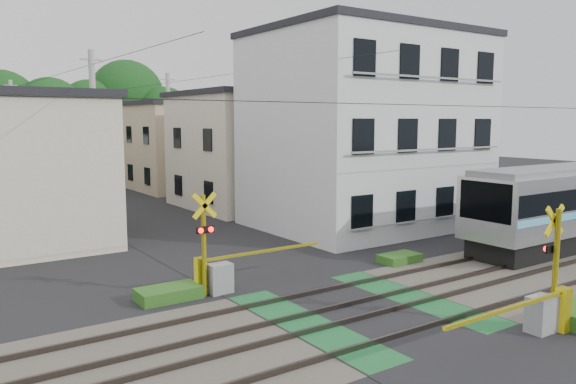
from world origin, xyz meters
TOP-DOWN VIEW (x-y plane):
  - ground at (0.00, 0.00)m, footprint 120.00×120.00m
  - track_bed at (0.00, 0.00)m, footprint 120.00×120.00m
  - crossing_signal_near at (2.59, -3.65)m, footprint 4.74×0.65m
  - crossing_signal_far at (-2.59, 3.65)m, footprint 4.74×0.65m
  - apartment_block at (8.50, 9.49)m, footprint 10.20×8.36m
  - houses_row at (0.25, 25.92)m, footprint 22.07×31.35m
  - tree_hill at (-1.43, 48.57)m, footprint 40.00×12.62m
  - catenary at (6.00, 0.03)m, footprint 60.00×5.04m
  - utility_poles at (-1.05, 23.01)m, footprint 7.90×42.00m
  - pedestrian at (-0.00, 26.55)m, footprint 0.58×0.41m
  - weed_patches at (1.76, -0.09)m, footprint 10.25×8.80m

SIDE VIEW (x-z plane):
  - ground at x=0.00m, z-range 0.00..0.00m
  - track_bed at x=0.00m, z-range -0.03..0.11m
  - weed_patches at x=1.76m, z-range -0.02..0.38m
  - crossing_signal_near at x=2.59m, z-range -0.83..2.25m
  - crossing_signal_far at x=-2.59m, z-range -0.83..2.25m
  - pedestrian at x=0.00m, z-range 0.00..1.49m
  - houses_row at x=0.25m, z-range -0.16..6.64m
  - catenary at x=6.00m, z-range 0.20..7.20m
  - utility_poles at x=-1.05m, z-range 0.08..8.08m
  - apartment_block at x=8.50m, z-range 0.01..9.31m
  - tree_hill at x=-1.43m, z-range -0.21..11.70m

